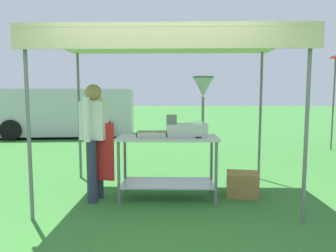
% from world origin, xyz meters
% --- Properties ---
extents(ground_plane, '(70.00, 70.00, 0.00)m').
position_xyz_m(ground_plane, '(0.00, 6.00, 0.00)').
color(ground_plane, '#33702D').
extents(stall_canopy, '(3.36, 2.04, 2.24)m').
position_xyz_m(stall_canopy, '(0.10, 0.96, 2.16)').
color(stall_canopy, slate).
rests_on(stall_canopy, ground).
extents(donut_cart, '(1.39, 0.61, 0.89)m').
position_xyz_m(donut_cart, '(0.10, 0.86, 0.64)').
color(donut_cart, '#B7B7BC').
rests_on(donut_cart, ground).
extents(donut_tray, '(0.42, 0.27, 0.07)m').
position_xyz_m(donut_tray, '(-0.11, 0.82, 0.92)').
color(donut_tray, '#B7B7BC').
rests_on(donut_tray, donut_cart).
extents(donut_fryer, '(0.64, 0.28, 0.83)m').
position_xyz_m(donut_fryer, '(0.44, 0.85, 1.22)').
color(donut_fryer, '#B7B7BC').
rests_on(donut_fryer, donut_cart).
extents(menu_sign, '(0.13, 0.05, 0.22)m').
position_xyz_m(menu_sign, '(0.52, 0.72, 0.99)').
color(menu_sign, black).
rests_on(menu_sign, donut_cart).
extents(vendor, '(0.46, 0.54, 1.61)m').
position_xyz_m(vendor, '(-0.90, 0.78, 0.90)').
color(vendor, '#2D3347').
rests_on(vendor, ground).
extents(supply_crate, '(0.50, 0.44, 0.34)m').
position_xyz_m(supply_crate, '(1.19, 1.00, 0.17)').
color(supply_crate, olive).
rests_on(supply_crate, ground).
extents(van_silver, '(4.98, 2.44, 1.69)m').
position_xyz_m(van_silver, '(-3.74, 7.46, 0.88)').
color(van_silver, '#BCBCC1').
rests_on(van_silver, ground).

